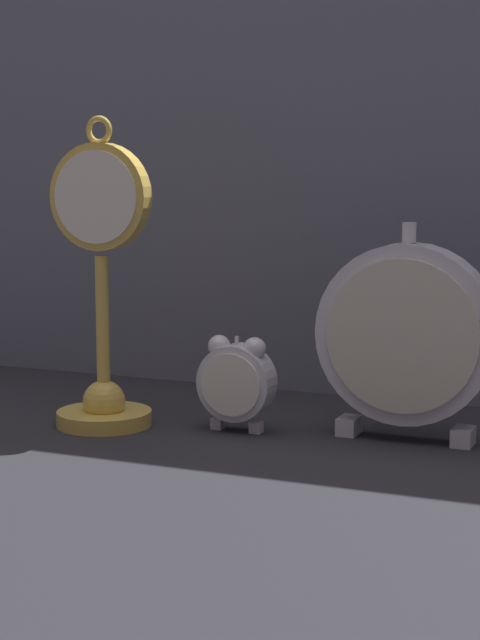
% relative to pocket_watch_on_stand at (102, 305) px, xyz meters
% --- Properties ---
extents(ground_plane, '(4.00, 4.00, 0.00)m').
position_rel_pocket_watch_on_stand_xyz_m(ground_plane, '(0.15, -0.07, -0.13)').
color(ground_plane, '#232328').
extents(fabric_backdrop_drape, '(1.47, 0.01, 0.71)m').
position_rel_pocket_watch_on_stand_xyz_m(fabric_backdrop_drape, '(0.15, 0.25, 0.23)').
color(fabric_backdrop_drape, slate).
rests_on(fabric_backdrop_drape, ground_plane).
extents(pocket_watch_on_stand, '(0.11, 0.10, 0.33)m').
position_rel_pocket_watch_on_stand_xyz_m(pocket_watch_on_stand, '(0.00, 0.00, 0.00)').
color(pocket_watch_on_stand, gold).
rests_on(pocket_watch_on_stand, ground_plane).
extents(alarm_clock_twin_bell, '(0.08, 0.03, 0.10)m').
position_rel_pocket_watch_on_stand_xyz_m(alarm_clock_twin_bell, '(0.14, 0.03, -0.07)').
color(alarm_clock_twin_bell, silver).
rests_on(alarm_clock_twin_bell, ground_plane).
extents(mantel_clock_silver, '(0.18, 0.04, 0.22)m').
position_rel_pocket_watch_on_stand_xyz_m(mantel_clock_silver, '(0.31, 0.06, -0.02)').
color(mantel_clock_silver, silver).
rests_on(mantel_clock_silver, ground_plane).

